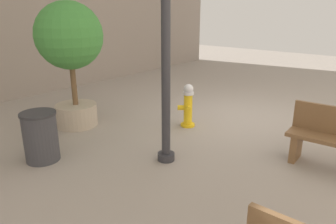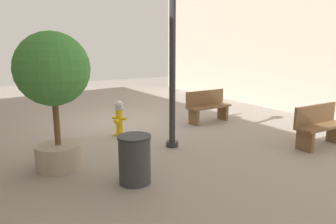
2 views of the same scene
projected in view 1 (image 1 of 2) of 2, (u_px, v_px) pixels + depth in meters
The scene contains 5 objects.
ground_plane at pixel (244, 117), 7.23m from camera, with size 23.40×23.40×0.00m, color gray.
fire_hydrant at pixel (188, 105), 6.58m from camera, with size 0.36×0.36×0.90m.
planter_tree at pixel (70, 46), 6.24m from camera, with size 1.32×1.32×2.53m.
street_lamp at pixel (166, 6), 4.47m from camera, with size 0.36×0.36×3.88m.
trash_bin at pixel (41, 137), 5.10m from camera, with size 0.56×0.56×0.82m.
Camera 1 is at (-2.99, 6.38, 2.39)m, focal length 33.90 mm.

